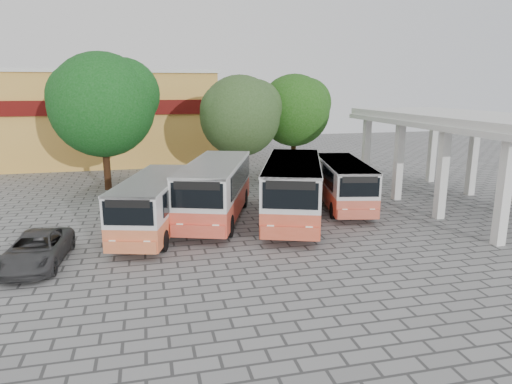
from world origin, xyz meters
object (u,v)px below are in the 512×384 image
object	(u,v)px
bus_centre_right	(293,187)
bus_far_left	(154,202)
bus_far_right	(343,181)
parked_car	(36,250)
bus_centre_left	(216,187)

from	to	relation	value
bus_centre_right	bus_far_left	bearing A→B (deg)	-156.91
bus_far_right	parked_car	xyz separation A→B (m)	(-15.41, -5.36, -0.92)
bus_centre_left	bus_centre_right	size ratio (longest dim) A/B	0.97
bus_centre_right	parked_car	size ratio (longest dim) A/B	2.08
bus_centre_left	parked_car	bearing A→B (deg)	-130.49
bus_far_left	bus_centre_right	size ratio (longest dim) A/B	0.85
bus_centre_right	bus_far_right	distance (m)	4.18
bus_centre_left	bus_centre_right	bearing A→B (deg)	2.65
bus_far_left	bus_far_right	distance (m)	11.02
bus_centre_left	bus_centre_right	distance (m)	4.03
bus_centre_left	parked_car	size ratio (longest dim) A/B	2.01
bus_centre_left	bus_far_right	bearing A→B (deg)	25.07
bus_far_left	bus_far_right	xyz separation A→B (m)	(10.77, 2.36, -0.02)
bus_centre_right	bus_far_right	bearing A→B (deg)	47.07
bus_far_left	bus_far_right	world-z (taller)	bus_far_left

